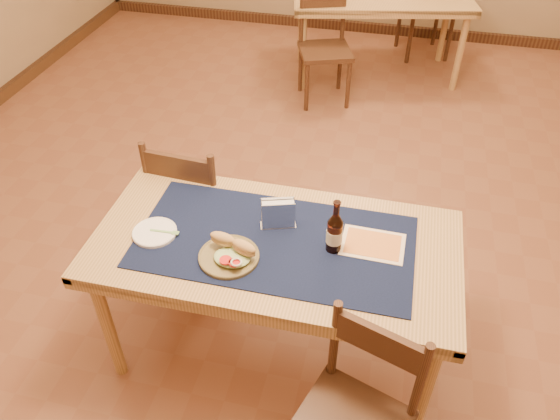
% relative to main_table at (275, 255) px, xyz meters
% --- Properties ---
extents(room, '(6.04, 7.04, 2.84)m').
position_rel_main_table_xyz_m(room, '(0.00, 0.80, 0.73)').
color(room, brown).
rests_on(room, ground).
extents(main_table, '(1.60, 0.80, 0.75)m').
position_rel_main_table_xyz_m(main_table, '(0.00, 0.00, 0.00)').
color(main_table, tan).
rests_on(main_table, ground).
extents(placemat, '(1.20, 0.60, 0.01)m').
position_rel_main_table_xyz_m(placemat, '(0.00, 0.00, 0.09)').
color(placemat, '#0E1636').
rests_on(placemat, main_table).
extents(baseboard, '(6.00, 7.00, 0.10)m').
position_rel_main_table_xyz_m(baseboard, '(0.00, 0.80, -0.62)').
color(baseboard, '#462D19').
rests_on(baseboard, ground).
extents(back_table, '(1.67, 1.09, 0.75)m').
position_rel_main_table_xyz_m(back_table, '(0.18, 3.26, 0.00)').
color(back_table, tan).
rests_on(back_table, ground).
extents(chair_main_far, '(0.45, 0.45, 0.92)m').
position_rel_main_table_xyz_m(chair_main_far, '(-0.57, 0.49, -0.19)').
color(chair_main_far, '#462D19').
rests_on(chair_main_far, ground).
extents(chair_main_near, '(0.51, 0.51, 0.87)m').
position_rel_main_table_xyz_m(chair_main_near, '(0.45, -0.57, -0.21)').
color(chair_main_near, '#462D19').
rests_on(chair_main_near, ground).
extents(chair_back_near, '(0.53, 0.53, 0.90)m').
position_rel_main_table_xyz_m(chair_back_near, '(-0.22, 2.70, -0.20)').
color(chair_back_near, '#462D19').
rests_on(chair_back_near, ground).
extents(chair_back_far, '(0.59, 0.59, 1.00)m').
position_rel_main_table_xyz_m(chair_back_far, '(0.62, 3.79, -0.15)').
color(chair_back_far, '#462D19').
rests_on(chair_back_far, ground).
extents(sandwich_plate, '(0.26, 0.26, 0.10)m').
position_rel_main_table_xyz_m(sandwich_plate, '(-0.15, -0.14, 0.11)').
color(sandwich_plate, brown).
rests_on(sandwich_plate, placemat).
extents(side_plate, '(0.20, 0.20, 0.02)m').
position_rel_main_table_xyz_m(side_plate, '(-0.53, -0.07, 0.10)').
color(side_plate, white).
rests_on(side_plate, placemat).
extents(fork, '(0.13, 0.02, 0.00)m').
position_rel_main_table_xyz_m(fork, '(-0.47, -0.07, 0.10)').
color(fork, '#7BB865').
rests_on(fork, side_plate).
extents(beer_bottle, '(0.07, 0.07, 0.26)m').
position_rel_main_table_xyz_m(beer_bottle, '(0.25, 0.01, 0.18)').
color(beer_bottle, '#431A0C').
rests_on(beer_bottle, placemat).
extents(napkin_holder, '(0.17, 0.10, 0.14)m').
position_rel_main_table_xyz_m(napkin_holder, '(-0.01, 0.10, 0.15)').
color(napkin_holder, silver).
rests_on(napkin_holder, placemat).
extents(menu_card, '(0.28, 0.21, 0.01)m').
position_rel_main_table_xyz_m(menu_card, '(0.42, 0.07, 0.09)').
color(menu_card, beige).
rests_on(menu_card, placemat).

